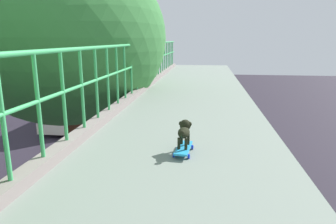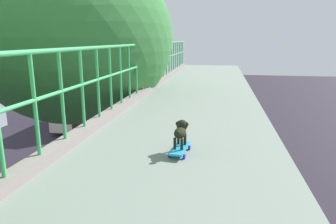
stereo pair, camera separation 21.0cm
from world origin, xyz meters
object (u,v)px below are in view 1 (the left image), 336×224
city_bus (83,97)px  small_dog (184,130)px  toy_skateboard (184,148)px  car_yellow_cab_fifth (56,177)px

city_bus → small_dog: size_ratio=29.64×
toy_skateboard → car_yellow_cab_fifth: bearing=127.0°
toy_skateboard → small_dog: small_dog is taller
toy_skateboard → small_dog: 0.22m
car_yellow_cab_fifth → toy_skateboard: bearing=-53.0°
city_bus → toy_skateboard: toy_skateboard is taller
car_yellow_cab_fifth → city_bus: bearing=107.1°
car_yellow_cab_fifth → toy_skateboard: size_ratio=8.04×
city_bus → toy_skateboard: size_ratio=21.85×
small_dog → toy_skateboard: bearing=-93.3°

